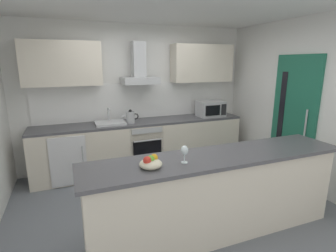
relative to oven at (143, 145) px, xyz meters
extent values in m
cube|color=slate|center=(0.01, -1.40, -0.47)|extent=(5.28, 4.49, 0.02)
cube|color=white|center=(0.01, -1.40, 2.15)|extent=(5.28, 4.49, 0.02)
cube|color=white|center=(0.01, 0.41, 0.84)|extent=(5.28, 0.12, 2.60)
cube|color=white|center=(2.21, -1.40, 0.84)|extent=(0.12, 4.49, 2.60)
cube|color=white|center=(0.01, 0.33, 0.77)|extent=(3.64, 0.02, 0.66)
cube|color=beige|center=(0.01, 0.03, -0.03)|extent=(3.77, 0.60, 0.86)
cube|color=#4C4C51|center=(0.01, 0.03, 0.42)|extent=(3.77, 0.60, 0.04)
cube|color=beige|center=(0.25, -2.12, 0.00)|extent=(2.88, 0.52, 0.92)
cube|color=#4C4C51|center=(0.25, -2.12, 0.48)|extent=(2.98, 0.64, 0.04)
cube|color=beige|center=(-1.25, 0.18, 1.45)|extent=(1.21, 0.32, 0.70)
cube|color=beige|center=(1.27, 0.18, 1.45)|extent=(1.21, 0.32, 0.70)
cube|color=#1E664C|center=(2.14, -1.33, 0.56)|extent=(0.04, 0.85, 2.05)
cube|color=black|center=(2.11, -1.09, 0.67)|extent=(0.01, 0.11, 1.31)
cylinder|color=#B7BABC|center=(2.10, -1.60, 0.56)|extent=(0.03, 0.03, 0.45)
cube|color=slate|center=(0.00, 0.01, 0.00)|extent=(0.60, 0.56, 0.80)
cube|color=black|center=(0.00, -0.29, -0.06)|extent=(0.50, 0.02, 0.48)
cube|color=#B7BABC|center=(0.00, -0.29, 0.34)|extent=(0.54, 0.02, 0.09)
cylinder|color=#B7BABC|center=(0.00, -0.32, 0.18)|extent=(0.49, 0.02, 0.02)
cube|color=white|center=(-1.29, 0.01, -0.04)|extent=(0.58, 0.56, 0.85)
cube|color=silver|center=(-1.29, -0.28, -0.04)|extent=(0.55, 0.02, 0.80)
cylinder|color=#B7BABC|center=(-1.07, -0.30, 0.01)|extent=(0.02, 0.02, 0.38)
cube|color=#B7BABC|center=(1.38, -0.02, 0.59)|extent=(0.50, 0.36, 0.30)
cube|color=black|center=(1.32, -0.21, 0.59)|extent=(0.30, 0.02, 0.19)
cube|color=black|center=(1.56, -0.21, 0.59)|extent=(0.10, 0.01, 0.21)
cube|color=silver|center=(-0.57, 0.01, 0.46)|extent=(0.50, 0.40, 0.04)
cylinder|color=#B7BABC|center=(-0.57, 0.13, 0.57)|extent=(0.03, 0.03, 0.26)
cylinder|color=#B7BABC|center=(-0.57, 0.05, 0.69)|extent=(0.03, 0.16, 0.03)
cylinder|color=#B7BABC|center=(-0.22, -0.03, 0.54)|extent=(0.15, 0.15, 0.20)
sphere|color=black|center=(-0.22, -0.03, 0.65)|extent=(0.06, 0.06, 0.06)
cone|color=#B7BABC|center=(-0.32, -0.03, 0.58)|extent=(0.09, 0.04, 0.07)
torus|color=black|center=(-0.13, -0.03, 0.55)|extent=(0.11, 0.02, 0.11)
cube|color=#B7BABC|center=(0.00, 0.11, 1.16)|extent=(0.62, 0.45, 0.12)
cube|color=#B7BABC|center=(0.00, 0.16, 1.52)|extent=(0.22, 0.22, 0.60)
cylinder|color=silver|center=(-0.19, -2.19, 0.50)|extent=(0.07, 0.07, 0.01)
cylinder|color=silver|center=(-0.19, -2.19, 0.55)|extent=(0.01, 0.01, 0.09)
ellipsoid|color=silver|center=(-0.19, -2.19, 0.63)|extent=(0.08, 0.08, 0.10)
ellipsoid|color=beige|center=(-0.54, -2.18, 0.53)|extent=(0.22, 0.22, 0.09)
sphere|color=red|center=(-0.58, -2.20, 0.58)|extent=(0.08, 0.08, 0.08)
sphere|color=orange|center=(-0.49, -2.15, 0.58)|extent=(0.07, 0.07, 0.07)
sphere|color=#66B233|center=(-0.54, -2.18, 0.58)|extent=(0.08, 0.08, 0.08)
camera|label=1|loc=(-1.23, -4.40, 1.48)|focal=27.89mm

